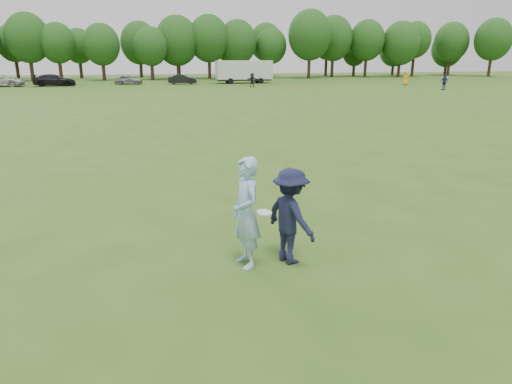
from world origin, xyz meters
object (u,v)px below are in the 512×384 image
Objects in this scene: field_cone at (293,86)px; player_far_c at (406,78)px; player_far_b at (444,82)px; car_d at (54,80)px; car_c at (2,81)px; car_f at (183,79)px; player_far_d at (252,80)px; thrower at (246,213)px; defender at (290,216)px; cargo_trailer at (244,71)px; car_e at (129,80)px.

player_far_c is at bearing 4.77° from field_cone.
player_far_b is 0.34× the size of car_d.
car_c is 1.36× the size of car_f.
player_far_d reaches higher than car_d.
car_f is at bearing -90.01° from car_d.
thrower reaches higher than player_far_c.
field_cone is at bearing 150.45° from thrower.
car_d is (-13.38, 58.27, -0.26)m from thrower.
player_far_b is 48.85m from car_d.
defender is at bearing -168.23° from car_d.
defender is at bearing -107.70° from field_cone.
car_e is at bearing 178.27° from cargo_trailer.
car_c is 1.43× the size of car_e.
player_far_b is 1.01× the size of player_far_d.
cargo_trailer is at bearing 74.30° from player_far_d.
car_f is at bearing -90.03° from car_e.
thrower reaches higher than player_far_d.
thrower is at bearing -169.00° from car_d.
thrower is at bearing -178.43° from car_f.
cargo_trailer is (16.22, -0.49, 1.13)m from car_e.
cargo_trailer reaches higher than player_far_d.
field_cone is (-16.39, -1.37, -0.79)m from player_far_c.
player_far_b reaches higher than car_c.
cargo_trailer reaches higher than car_e.
cargo_trailer reaches higher than car_d.
field_cone is (35.98, -10.41, -0.61)m from car_c.
car_c is (-52.38, 9.05, -0.19)m from player_far_c.
car_d is at bearing 161.40° from field_cone.
car_e is at bearing 150.79° from field_cone.
defender is at bearing 111.22° from player_far_c.
cargo_trailer reaches higher than car_c.
cargo_trailer is (-4.04, 10.84, 1.63)m from field_cone.
car_f is (-8.14, 8.44, -0.22)m from player_far_d.
car_d is (6.35, -0.44, 0.01)m from car_c.
cargo_trailer reaches higher than player_far_c.
player_far_c reaches higher than defender.
car_e is at bearing 38.64° from player_far_c.
thrower is at bearing -57.93° from player_far_b.
car_e is (-15.49, 9.24, -0.23)m from player_far_d.
player_far_c is 22.53m from cargo_trailer.
player_far_c is at bearing -12.84° from player_far_d.
car_e is (-4.01, 59.63, -0.37)m from thrower.
car_d is 1.31× the size of car_f.
car_e is (-36.66, 9.96, -0.29)m from player_far_c.
field_cone is at bearing -34.52° from player_far_d.
car_e is 12.69× the size of field_cone.
thrower is 50.97m from field_cone.
player_far_d is at bearing -99.56° from car_c.
player_far_c is (31.82, 49.70, 0.04)m from defender.
player_far_b is 54.96m from car_c.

